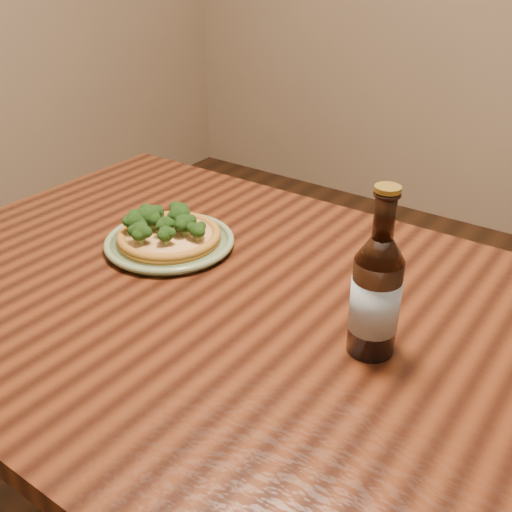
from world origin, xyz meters
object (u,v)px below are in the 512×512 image
Objects in this scene: plate at (170,242)px; beer_bottle at (376,294)px; table at (299,369)px; pizza at (168,233)px.

beer_bottle is (0.47, -0.07, 0.09)m from plate.
beer_bottle is (0.12, 0.01, 0.19)m from table.
plate is 0.02m from pizza.
table is at bearing -11.65° from pizza.
pizza is at bearing 154.55° from beer_bottle.
pizza is at bearing -167.74° from plate.
pizza is (-0.00, -0.00, 0.02)m from plate.
table is 0.38m from pizza.
plate reaches higher than table.
plate is at bearing 168.18° from table.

